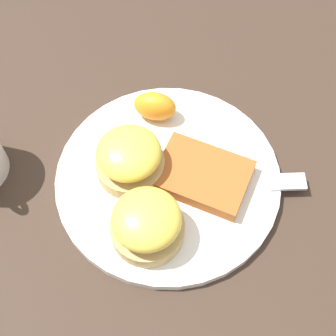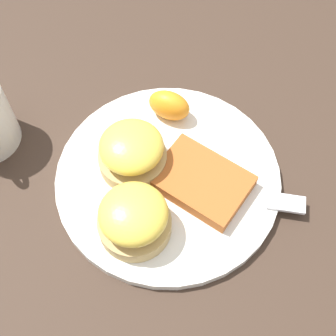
# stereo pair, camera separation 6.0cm
# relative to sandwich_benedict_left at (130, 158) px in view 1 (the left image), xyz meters

# --- Properties ---
(ground_plane) EXTENTS (1.10, 1.10, 0.00)m
(ground_plane) POSITION_rel_sandwich_benedict_left_xyz_m (0.04, 0.03, -0.04)
(ground_plane) COLOR #38281E
(plate) EXTENTS (0.30, 0.30, 0.01)m
(plate) POSITION_rel_sandwich_benedict_left_xyz_m (0.04, 0.03, -0.04)
(plate) COLOR silver
(plate) RESTS_ON ground_plane
(sandwich_benedict_left) EXTENTS (0.09, 0.09, 0.06)m
(sandwich_benedict_left) POSITION_rel_sandwich_benedict_left_xyz_m (0.00, 0.00, 0.00)
(sandwich_benedict_left) COLOR tan
(sandwich_benedict_left) RESTS_ON plate
(sandwich_benedict_right) EXTENTS (0.09, 0.09, 0.06)m
(sandwich_benedict_right) POSITION_rel_sandwich_benedict_left_xyz_m (0.09, -0.04, 0.00)
(sandwich_benedict_right) COLOR tan
(sandwich_benedict_right) RESTS_ON plate
(hashbrown_patty) EXTENTS (0.15, 0.13, 0.02)m
(hashbrown_patty) POSITION_rel_sandwich_benedict_left_xyz_m (0.07, 0.07, -0.02)
(hashbrown_patty) COLOR #A35423
(hashbrown_patty) RESTS_ON plate
(orange_wedge) EXTENTS (0.07, 0.07, 0.04)m
(orange_wedge) POSITION_rel_sandwich_benedict_left_xyz_m (-0.05, 0.08, -0.01)
(orange_wedge) COLOR orange
(orange_wedge) RESTS_ON plate
(fork) EXTENTS (0.15, 0.20, 0.00)m
(fork) POSITION_rel_sandwich_benedict_left_xyz_m (0.10, 0.09, -0.03)
(fork) COLOR silver
(fork) RESTS_ON plate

